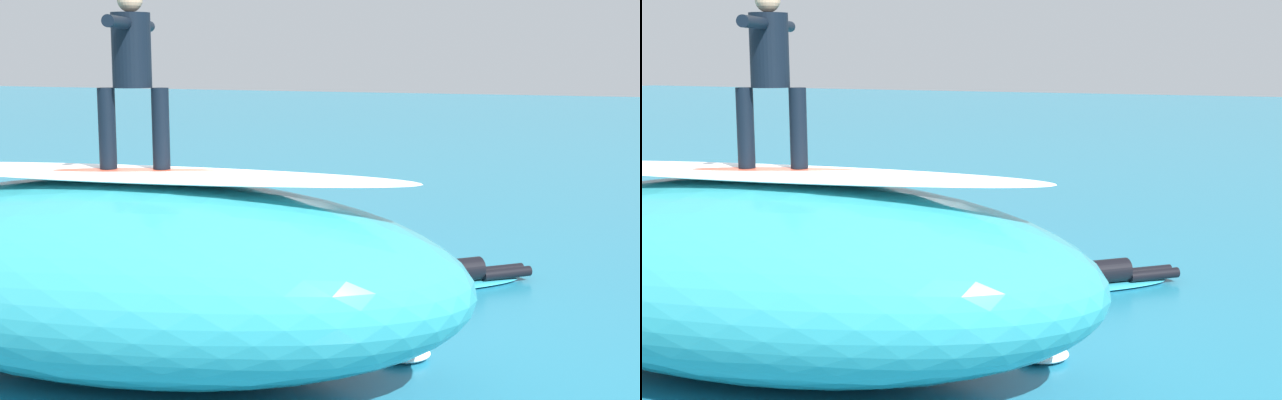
% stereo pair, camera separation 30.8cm
% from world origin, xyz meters
% --- Properties ---
extents(ground_plane, '(120.00, 120.00, 0.00)m').
position_xyz_m(ground_plane, '(0.00, 0.00, 0.00)').
color(ground_plane, teal).
extents(wave_crest, '(6.78, 3.95, 1.88)m').
position_xyz_m(wave_crest, '(-0.10, 1.93, 0.94)').
color(wave_crest, teal).
rests_on(wave_crest, ground_plane).
extents(wave_foam_lip, '(5.56, 1.81, 0.08)m').
position_xyz_m(wave_foam_lip, '(-0.10, 1.93, 1.92)').
color(wave_foam_lip, white).
rests_on(wave_foam_lip, wave_crest).
extents(surfboard_riding, '(2.25, 1.23, 0.09)m').
position_xyz_m(surfboard_riding, '(-0.15, 1.93, 1.92)').
color(surfboard_riding, '#E0563D').
rests_on(surfboard_riding, wave_crest).
extents(surfer_riding, '(0.66, 1.50, 1.65)m').
position_xyz_m(surfer_riding, '(-0.15, 1.93, 2.92)').
color(surfer_riding, black).
rests_on(surfer_riding, surfboard_riding).
extents(surfboard_paddling, '(1.82, 1.84, 0.06)m').
position_xyz_m(surfboard_paddling, '(-2.06, -2.34, 0.03)').
color(surfboard_paddling, '#33B2D1').
rests_on(surfboard_paddling, ground_plane).
extents(surfer_paddling, '(1.41, 1.43, 0.33)m').
position_xyz_m(surfer_paddling, '(-2.16, -2.44, 0.20)').
color(surfer_paddling, black).
rests_on(surfer_paddling, surfboard_paddling).
extents(foam_patch_near, '(1.10, 0.95, 0.17)m').
position_xyz_m(foam_patch_near, '(0.51, -0.09, 0.09)').
color(foam_patch_near, white).
rests_on(foam_patch_near, ground_plane).
extents(foam_patch_mid, '(0.72, 0.72, 0.12)m').
position_xyz_m(foam_patch_mid, '(-2.36, 0.60, 0.06)').
color(foam_patch_mid, white).
rests_on(foam_patch_mid, ground_plane).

